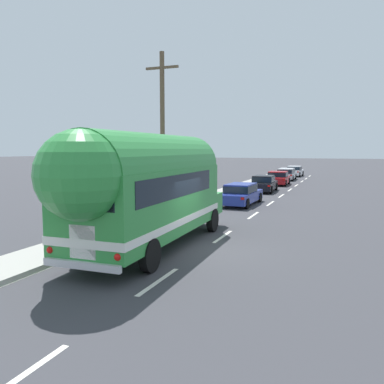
{
  "coord_description": "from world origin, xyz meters",
  "views": [
    {
      "loc": [
        4.66,
        -12.94,
        3.56
      ],
      "look_at": [
        -1.85,
        3.65,
        1.64
      ],
      "focal_mm": 37.11,
      "sensor_mm": 36.0,
      "label": 1
    }
  ],
  "objects_px": {
    "car_fifth": "(294,171)",
    "utility_pole": "(162,133)",
    "car_second": "(264,183)",
    "car_third": "(278,178)",
    "painted_bus": "(146,186)",
    "car_lead": "(241,193)",
    "car_fourth": "(286,173)"
  },
  "relations": [
    {
      "from": "utility_pole",
      "to": "car_second",
      "type": "distance_m",
      "value": 15.14
    },
    {
      "from": "utility_pole",
      "to": "painted_bus",
      "type": "distance_m",
      "value": 7.41
    },
    {
      "from": "car_fifth",
      "to": "utility_pole",
      "type": "bearing_deg",
      "value": -94.04
    },
    {
      "from": "car_third",
      "to": "car_fifth",
      "type": "bearing_deg",
      "value": 90.34
    },
    {
      "from": "car_second",
      "to": "car_third",
      "type": "relative_size",
      "value": 1.05
    },
    {
      "from": "car_third",
      "to": "car_second",
      "type": "bearing_deg",
      "value": -90.79
    },
    {
      "from": "painted_bus",
      "to": "car_fourth",
      "type": "bearing_deg",
      "value": 90.2
    },
    {
      "from": "car_second",
      "to": "car_fourth",
      "type": "height_order",
      "value": "same"
    },
    {
      "from": "car_second",
      "to": "car_fifth",
      "type": "xyz_separation_m",
      "value": [
        0.01,
        20.55,
        -0.01
      ]
    },
    {
      "from": "car_third",
      "to": "car_fourth",
      "type": "xyz_separation_m",
      "value": [
        -0.14,
        6.8,
        0.07
      ]
    },
    {
      "from": "car_fifth",
      "to": "car_second",
      "type": "bearing_deg",
      "value": -90.04
    },
    {
      "from": "car_lead",
      "to": "car_fourth",
      "type": "xyz_separation_m",
      "value": [
        -0.24,
        22.06,
        0.05
      ]
    },
    {
      "from": "utility_pole",
      "to": "car_third",
      "type": "distance_m",
      "value": 21.77
    },
    {
      "from": "car_lead",
      "to": "car_fifth",
      "type": "xyz_separation_m",
      "value": [
        -0.18,
        28.99,
        -0.02
      ]
    },
    {
      "from": "car_second",
      "to": "car_fifth",
      "type": "distance_m",
      "value": 20.55
    },
    {
      "from": "painted_bus",
      "to": "car_lead",
      "type": "height_order",
      "value": "painted_bus"
    },
    {
      "from": "painted_bus",
      "to": "car_third",
      "type": "xyz_separation_m",
      "value": [
        0.02,
        27.93,
        -1.57
      ]
    },
    {
      "from": "utility_pole",
      "to": "car_third",
      "type": "bearing_deg",
      "value": 83.16
    },
    {
      "from": "car_lead",
      "to": "car_third",
      "type": "bearing_deg",
      "value": 90.39
    },
    {
      "from": "car_fourth",
      "to": "painted_bus",
      "type": "bearing_deg",
      "value": -89.8
    },
    {
      "from": "car_lead",
      "to": "car_fifth",
      "type": "distance_m",
      "value": 28.99
    },
    {
      "from": "painted_bus",
      "to": "car_lead",
      "type": "xyz_separation_m",
      "value": [
        0.12,
        12.67,
        -1.56
      ]
    },
    {
      "from": "car_lead",
      "to": "car_third",
      "type": "xyz_separation_m",
      "value": [
        -0.1,
        15.26,
        -0.01
      ]
    },
    {
      "from": "car_lead",
      "to": "car_fourth",
      "type": "relative_size",
      "value": 1.03
    },
    {
      "from": "painted_bus",
      "to": "car_fourth",
      "type": "xyz_separation_m",
      "value": [
        -0.12,
        34.74,
        -1.51
      ]
    },
    {
      "from": "painted_bus",
      "to": "car_fifth",
      "type": "xyz_separation_m",
      "value": [
        -0.06,
        41.66,
        -1.58
      ]
    },
    {
      "from": "car_third",
      "to": "car_fourth",
      "type": "height_order",
      "value": "same"
    },
    {
      "from": "car_lead",
      "to": "painted_bus",
      "type": "bearing_deg",
      "value": -90.55
    },
    {
      "from": "utility_pole",
      "to": "painted_bus",
      "type": "relative_size",
      "value": 0.8
    },
    {
      "from": "car_lead",
      "to": "car_third",
      "type": "distance_m",
      "value": 15.26
    },
    {
      "from": "utility_pole",
      "to": "car_third",
      "type": "height_order",
      "value": "utility_pole"
    },
    {
      "from": "car_lead",
      "to": "car_fifth",
      "type": "relative_size",
      "value": 1.1
    }
  ]
}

